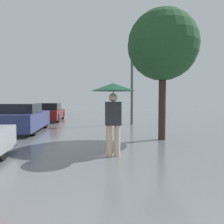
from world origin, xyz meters
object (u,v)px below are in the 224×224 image
Objects in this scene: parked_car_middle at (20,118)px; pedestrian at (113,97)px; tree at (163,46)px; street_lamp at (132,72)px; parked_car_farthest at (49,112)px.

pedestrian is at bearing -52.10° from parked_car_middle.
street_lamp is (-0.07, 5.00, -0.25)m from tree.
pedestrian is at bearing -71.88° from parked_car_farthest.
street_lamp is at bearing -29.48° from parked_car_farthest.
street_lamp reaches higher than parked_car_farthest.
parked_car_farthest is at bearing 86.70° from parked_car_middle.
parked_car_middle is (-3.60, 4.62, -0.86)m from pedestrian.
parked_car_farthest is (0.31, 5.42, -0.03)m from parked_car_middle.
tree is (1.96, 2.11, 1.82)m from pedestrian.
parked_car_farthest is at bearing 123.51° from tree.
parked_car_middle is at bearing -93.30° from parked_car_farthest.
parked_car_middle is 5.43m from parked_car_farthest.
street_lamp is (5.18, -2.93, 2.46)m from parked_car_farthest.
tree is at bearing -24.30° from parked_car_middle.
street_lamp reaches higher than tree.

